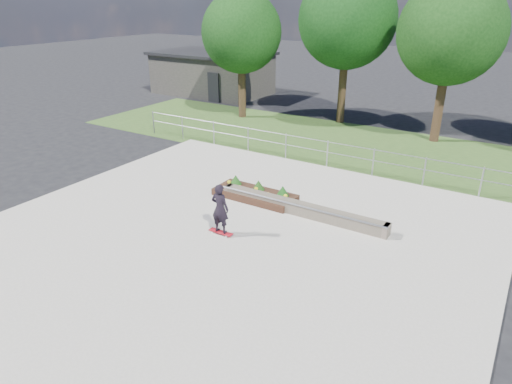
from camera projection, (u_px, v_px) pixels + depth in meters
ground at (224, 241)px, 13.71m from camera, size 120.00×120.00×0.00m
grass_verge at (356, 146)px, 22.26m from camera, size 30.00×8.00×0.02m
concrete_slab at (224, 240)px, 13.69m from camera, size 15.00×15.00×0.06m
fence at (327, 151)px, 19.23m from camera, size 20.06×0.06×1.20m
building at (212, 73)px, 33.94m from camera, size 8.40×5.40×3.00m
tree_far_left at (241, 33)px, 25.80m from camera, size 4.55×4.55×7.15m
tree_mid_left at (347, 20)px, 24.37m from camera, size 5.25×5.25×8.25m
tree_mid_right at (451, 32)px, 21.06m from camera, size 4.90×4.90×7.70m
grind_ledge at (300, 209)px, 15.17m from camera, size 6.00×0.44×0.43m
planter_bed at (256, 193)px, 16.42m from camera, size 3.00×1.20×0.61m
skateboarder at (220, 209)px, 13.63m from camera, size 0.80×0.42×1.65m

